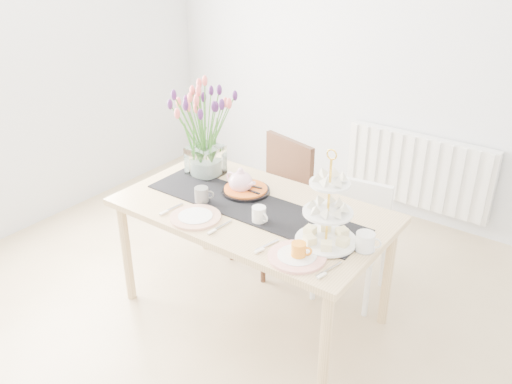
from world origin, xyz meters
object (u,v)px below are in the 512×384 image
Objects in this scene: mug_grey at (202,195)px; mug_white at (259,215)px; plate_right at (297,256)px; chair_white at (356,232)px; chair_brown at (276,193)px; mug_orange at (298,251)px; radiator at (417,170)px; cake_stand at (327,220)px; teapot at (241,182)px; tulip_vase at (204,117)px; dining_table at (253,219)px; plate_left at (195,217)px; tart_tin at (246,191)px; cream_jug at (365,242)px.

mug_grey is 1.04× the size of mug_white.
chair_white is at bearing 95.89° from plate_right.
mug_white is at bearing -48.59° from chair_brown.
chair_brown is 3.09× the size of plate_right.
mug_orange is (0.37, -0.18, -0.00)m from mug_white.
mug_white is at bearing -97.61° from radiator.
plate_right is at bearing -102.68° from cake_stand.
chair_brown is 0.56m from teapot.
tulip_vase is at bearing -112.00° from chair_brown.
teapot is at bearing 147.25° from dining_table.
chair_brown reaches higher than dining_table.
mug_grey reaches higher than plate_left.
cream_jug is at bearing -9.95° from tart_tin.
plate_right is (0.09, -0.89, 0.32)m from chair_white.
cream_jug is at bearing -38.00° from mug_grey.
dining_table is 0.36m from plate_left.
teapot is at bearing -108.72° from radiator.
mug_orange reaches higher than tart_tin.
tart_tin is at bearing 35.45° from teapot.
mug_white is (0.41, 0.01, -0.00)m from mug_grey.
cake_stand is 0.23m from mug_orange.
cake_stand is 0.77m from plate_left.
tulip_vase is 1.32m from cream_jug.
mug_white is (0.30, -0.23, -0.03)m from teapot.
cake_stand is at bearing -26.67° from chair_brown.
dining_table is at bearing 150.56° from mug_white.
tulip_vase is 2.42× the size of tart_tin.
cake_stand is at bearing 16.04° from plate_left.
plate_right is (-0.24, -0.27, -0.04)m from cream_jug.
chair_brown is 1.20× the size of chair_white.
dining_table is 0.26m from teapot.
chair_brown is at bearing 97.38° from mug_orange.
chair_white is 2.58× the size of plate_right.
chair_brown is at bearing 129.60° from mug_white.
cake_stand is 5.05× the size of mug_white.
tart_tin is at bearing 114.77° from mug_orange.
chair_brown is 0.64m from chair_white.
tulip_vase reaches higher than mug_orange.
plate_right is (0.12, -2.03, 0.31)m from radiator.
mug_orange is 0.04m from plate_right.
tart_tin reaches higher than chair_white.
teapot reaches higher than mug_white.
chair_brown is 9.26× the size of cream_jug.
tart_tin is at bearing 18.05° from mug_grey.
dining_table is 2.21× the size of tulip_vase.
mug_grey is 0.41m from mug_white.
teapot reaches higher than plate_left.
cream_jug is at bearing -2.30° from dining_table.
plate_right is at bearing -13.33° from mug_white.
mug_white is (-0.61, -0.09, -0.00)m from cream_jug.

